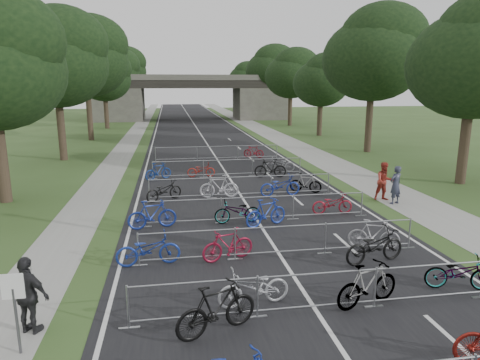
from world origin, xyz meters
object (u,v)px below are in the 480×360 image
at_px(overpass_bridge, 190,97).
at_px(park_sign, 14,299).
at_px(pedestrian_b, 384,182).
at_px(pedestrian_c, 28,296).
at_px(pedestrian_a, 396,185).

xyz_separation_m(overpass_bridge, park_sign, (-6.80, -62.00, -2.27)).
bearing_deg(pedestrian_b, pedestrian_c, -142.24).
xyz_separation_m(park_sign, pedestrian_a, (13.82, 9.57, -0.35)).
relative_size(pedestrian_a, pedestrian_b, 0.97).
bearing_deg(pedestrian_a, pedestrian_c, 11.42).
relative_size(overpass_bridge, park_sign, 16.99).
bearing_deg(park_sign, overpass_bridge, 83.74).
relative_size(park_sign, pedestrian_a, 0.99).
height_order(pedestrian_a, pedestrian_c, pedestrian_a).
height_order(park_sign, pedestrian_b, pedestrian_b).
bearing_deg(pedestrian_b, pedestrian_a, -69.28).
height_order(overpass_bridge, pedestrian_a, overpass_bridge).
xyz_separation_m(overpass_bridge, pedestrian_a, (7.02, -52.43, -2.61)).
xyz_separation_m(park_sign, pedestrian_c, (0.00, 0.81, -0.35)).
distance_m(overpass_bridge, pedestrian_a, 52.96).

